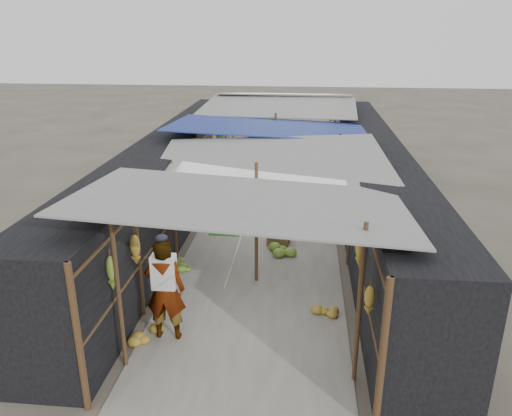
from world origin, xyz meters
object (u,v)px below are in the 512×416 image
(shopper_blue, at_px, (258,160))
(vendor_elderly, at_px, (165,290))
(black_basin, at_px, (304,225))
(vendor_seated, at_px, (331,206))
(crate_near, at_px, (279,239))

(shopper_blue, bearing_deg, vendor_elderly, -82.06)
(black_basin, bearing_deg, vendor_seated, 45.84)
(crate_near, height_order, vendor_elderly, vendor_elderly)
(crate_near, distance_m, vendor_seated, 2.31)
(vendor_seated, bearing_deg, vendor_elderly, -34.54)
(crate_near, distance_m, vendor_elderly, 4.50)
(vendor_elderly, bearing_deg, crate_near, -113.90)
(black_basin, bearing_deg, vendor_elderly, -113.78)
(crate_near, bearing_deg, vendor_seated, 62.59)
(crate_near, height_order, black_basin, crate_near)
(shopper_blue, bearing_deg, vendor_seated, -39.44)
(crate_near, bearing_deg, black_basin, 69.63)
(black_basin, xyz_separation_m, vendor_elderly, (-2.30, -5.22, 0.84))
(shopper_blue, distance_m, vendor_seated, 3.80)
(vendor_elderly, distance_m, shopper_blue, 8.96)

